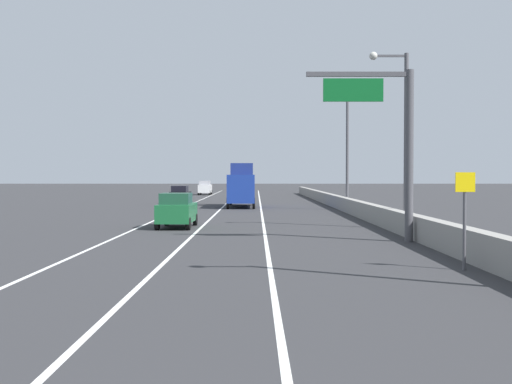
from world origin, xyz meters
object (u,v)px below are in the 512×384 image
(lamp_post_right_second, at_px, (403,127))
(box_truck, at_px, (244,187))
(lamp_post_right_third, at_px, (346,144))
(speed_advisory_sign, at_px, (467,213))
(car_green_2, at_px, (179,210))
(overhead_sign_gantry, at_px, (395,134))
(car_black_1, at_px, (182,195))
(car_white_0, at_px, (207,188))

(lamp_post_right_second, distance_m, box_truck, 26.40)
(lamp_post_right_third, relative_size, box_truck, 1.08)
(lamp_post_right_third, bearing_deg, speed_advisory_sign, -91.73)
(car_green_2, bearing_deg, lamp_post_right_second, -3.32)
(box_truck, bearing_deg, lamp_post_right_second, -69.35)
(speed_advisory_sign, height_order, box_truck, box_truck)
(overhead_sign_gantry, relative_size, lamp_post_right_second, 0.78)
(lamp_post_right_second, height_order, lamp_post_right_third, same)
(overhead_sign_gantry, distance_m, car_black_1, 40.54)
(car_green_2, xyz_separation_m, box_truck, (3.06, 23.75, 0.89))
(lamp_post_right_third, bearing_deg, car_green_2, -122.64)
(overhead_sign_gantry, xyz_separation_m, car_black_1, (-13.74, 37.96, -3.80))
(overhead_sign_gantry, distance_m, lamp_post_right_second, 7.19)
(speed_advisory_sign, xyz_separation_m, car_green_2, (-10.78, 15.94, -0.80))
(car_green_2, bearing_deg, speed_advisory_sign, -55.93)
(car_white_0, xyz_separation_m, car_black_1, (-0.13, -30.41, -0.13))
(car_green_2, distance_m, box_truck, 23.97)
(lamp_post_right_third, height_order, box_truck, lamp_post_right_third)
(car_white_0, height_order, box_truck, box_truck)
(car_black_1, bearing_deg, box_truck, -45.68)
(car_green_2, bearing_deg, box_truck, 82.67)
(box_truck, bearing_deg, car_white_0, 99.70)
(lamp_post_right_third, xyz_separation_m, car_white_0, (-15.09, 42.33, -4.48))
(overhead_sign_gantry, height_order, car_white_0, overhead_sign_gantry)
(car_white_0, bearing_deg, car_black_1, -90.24)
(lamp_post_right_second, relative_size, car_black_1, 2.34)
(car_white_0, distance_m, car_green_2, 60.87)
(lamp_post_right_third, bearing_deg, lamp_post_right_second, -88.64)
(overhead_sign_gantry, relative_size, box_truck, 0.84)
(lamp_post_right_third, height_order, car_white_0, lamp_post_right_third)
(car_white_0, bearing_deg, lamp_post_right_second, -75.81)
(box_truck, bearing_deg, car_green_2, -97.33)
(overhead_sign_gantry, bearing_deg, car_green_2, 143.71)
(lamp_post_right_second, xyz_separation_m, car_green_2, (-12.27, 0.71, -4.57))
(lamp_post_right_second, distance_m, car_black_1, 35.11)
(overhead_sign_gantry, distance_m, box_truck, 32.30)
(speed_advisory_sign, xyz_separation_m, lamp_post_right_third, (1.04, 34.39, 3.77))
(overhead_sign_gantry, height_order, box_truck, overhead_sign_gantry)
(car_white_0, bearing_deg, car_green_2, -86.92)
(lamp_post_right_third, distance_m, car_green_2, 22.38)
(speed_advisory_sign, distance_m, car_white_0, 78.00)
(overhead_sign_gantry, distance_m, car_white_0, 69.81)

